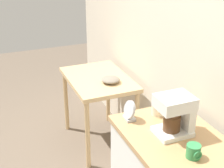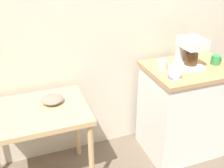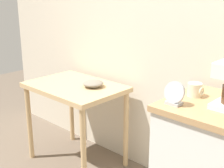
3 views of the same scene
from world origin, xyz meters
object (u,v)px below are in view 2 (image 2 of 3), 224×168
(bowl_stoneware, at_px, (52,99))
(mug_small_cream, at_px, (163,65))
(coffee_maker, at_px, (190,51))
(mug_tall_green, at_px, (216,60))
(table_clock, at_px, (175,73))

(bowl_stoneware, distance_m, mug_small_cream, 0.95)
(coffee_maker, relative_size, mug_small_cream, 2.75)
(mug_tall_green, distance_m, mug_small_cream, 0.51)
(bowl_stoneware, relative_size, mug_small_cream, 1.82)
(mug_small_cream, height_order, table_clock, table_clock)
(table_clock, bearing_deg, mug_small_cream, 85.43)
(bowl_stoneware, relative_size, table_clock, 1.26)
(bowl_stoneware, bearing_deg, mug_tall_green, -3.48)
(bowl_stoneware, xyz_separation_m, mug_small_cream, (0.94, -0.03, 0.16))
(coffee_maker, bearing_deg, mug_tall_green, -9.83)
(mug_tall_green, bearing_deg, mug_small_cream, 173.47)
(mug_tall_green, xyz_separation_m, table_clock, (-0.52, -0.15, 0.02))
(bowl_stoneware, distance_m, coffee_maker, 1.21)
(mug_tall_green, bearing_deg, table_clock, -163.68)
(coffee_maker, distance_m, mug_small_cream, 0.27)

